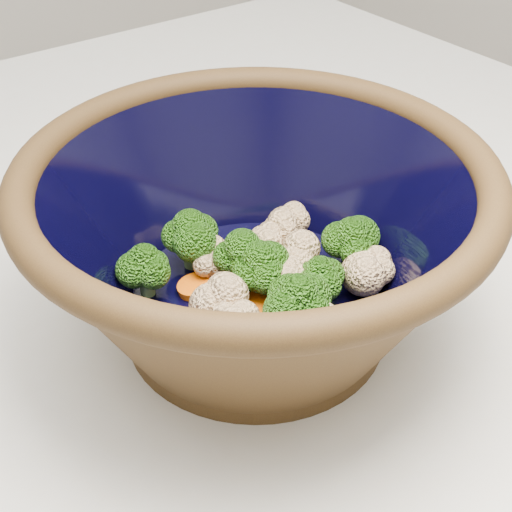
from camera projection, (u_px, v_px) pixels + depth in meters
name	position (u px, v px, depth m)	size (l,w,h in m)	color
mixing_bowl	(256.00, 240.00, 0.50)	(0.34, 0.34, 0.14)	black
vegetable_pile	(266.00, 269.00, 0.51)	(0.18, 0.16, 0.06)	#608442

